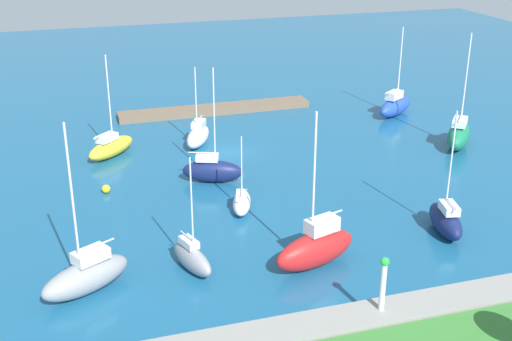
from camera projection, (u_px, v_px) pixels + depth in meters
water at (231, 153)px, 70.36m from camera, size 160.00×160.00×0.00m
pier_dock at (215, 109)px, 83.49m from camera, size 24.15×2.91×0.81m
breakwater at (367, 319)px, 41.65m from camera, size 57.24×2.61×1.06m
harbor_beacon at (383, 280)px, 40.90m from camera, size 0.56×0.56×3.73m
sailboat_white_mid_basin at (198, 135)px, 72.21m from camera, size 4.42×6.05×8.70m
sailboat_navy_along_channel at (446, 220)px, 53.15m from camera, size 3.12×5.87×10.14m
sailboat_gray_off_beacon at (192, 258)px, 47.81m from camera, size 2.77×5.00×8.84m
sailboat_blue_center_basin at (395, 105)px, 82.05m from camera, size 6.85×5.61×10.83m
sailboat_green_far_south at (459, 134)px, 71.38m from camera, size 6.11×6.67×12.26m
sailboat_yellow_inner_mooring at (111, 147)px, 69.03m from camera, size 6.05×5.93×10.62m
sailboat_red_lone_south at (316, 248)px, 48.19m from camera, size 7.16×4.04×11.86m
sailboat_white_far_north at (242, 202)px, 57.22m from camera, size 2.93×4.87×6.62m
sailboat_navy_lone_north at (212, 170)px, 62.75m from camera, size 6.02×3.81×11.03m
sailboat_gray_west_end at (86, 275)px, 45.11m from camera, size 6.91×5.16×12.23m
mooring_buoy_yellow at (106, 189)px, 60.68m from camera, size 0.78×0.78×0.78m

